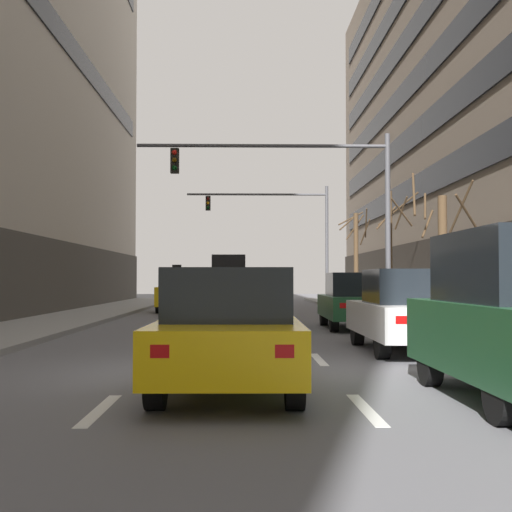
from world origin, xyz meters
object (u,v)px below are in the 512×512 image
Objects in this scene: taxi_driving_0 at (229,331)px; taxi_driving_1 at (177,290)px; street_tree_2 at (390,248)px; street_tree_0 at (443,254)px; taxi_driving_2 at (243,295)px; traffic_signal_1 at (286,223)px; car_parked_3 at (356,301)px; pedestrian_0 at (468,295)px; street_tree_1 at (356,255)px; car_parked_2 at (409,311)px; traffic_signal_0 at (311,190)px.

taxi_driving_0 is 1.05× the size of taxi_driving_1.
street_tree_2 is at bearing -29.13° from taxi_driving_1.
street_tree_0 is at bearing -54.19° from taxi_driving_1.
taxi_driving_2 is (3.07, -2.52, -0.16)m from taxi_driving_1.
taxi_driving_2 is 0.56× the size of traffic_signal_1.
taxi_driving_1 is 0.92× the size of car_parked_3.
traffic_signal_1 is 24.17m from pedestrian_0.
street_tree_1 reaches higher than street_tree_0.
car_parked_2 is 26.22m from traffic_signal_1.
traffic_signal_0 is at bearing -58.66° from taxi_driving_1.
street_tree_2 reaches higher than taxi_driving_1.
taxi_driving_2 is at bearing 157.31° from street_tree_2.
taxi_driving_2 reaches higher than pedestrian_0.
street_tree_0 reaches higher than car_parked_3.
street_tree_0 is (5.95, 10.55, 1.43)m from taxi_driving_0.
taxi_driving_0 is 0.96× the size of street_tree_0.
street_tree_0 is (3.23, -20.43, -2.56)m from traffic_signal_1.
taxi_driving_1 is 3.98m from taxi_driving_2.
taxi_driving_2 is 0.93× the size of street_tree_1.
taxi_driving_2 is 1.00× the size of car_parked_2.
traffic_signal_0 is (5.36, -8.81, 3.52)m from taxi_driving_1.
street_tree_1 is 2.92× the size of pedestrian_0.
pedestrian_0 is (5.39, -12.98, 0.28)m from taxi_driving_2.
car_parked_2 is at bearing 54.31° from taxi_driving_0.
taxi_driving_1 reaches higher than car_parked_2.
taxi_driving_2 reaches higher than car_parked_3.
street_tree_1 is 18.70m from pedestrian_0.
taxi_driving_0 is at bearing -95.01° from traffic_signal_1.
car_parked_3 is at bearing -61.73° from traffic_signal_0.
taxi_driving_0 is 6.24m from car_parked_2.
taxi_driving_0 reaches higher than car_parked_2.
street_tree_0 reaches higher than taxi_driving_0.
taxi_driving_0 is 18.90m from street_tree_2.
traffic_signal_1 is at bearing 96.94° from pedestrian_0.
traffic_signal_1 is 4.87× the size of pedestrian_0.
pedestrian_0 is (8.47, -15.50, 0.12)m from taxi_driving_1.
street_tree_2 is at bearing 79.53° from car_parked_2.
street_tree_0 reaches higher than taxi_driving_2.
taxi_driving_2 is at bearing -39.34° from taxi_driving_1.
street_tree_1 is at bearing 77.02° from taxi_driving_0.
street_tree_0 is (3.45, -3.41, -2.28)m from traffic_signal_0.
car_parked_2 is 21.03m from street_tree_1.
traffic_signal_1 reaches higher than street_tree_0.
traffic_signal_1 is (5.58, 8.21, 3.80)m from taxi_driving_1.
taxi_driving_2 is 9.08m from car_parked_3.
taxi_driving_1 is 0.92× the size of street_tree_0.
traffic_signal_1 is 20.84m from street_tree_0.
taxi_driving_2 is (0.21, 20.24, 0.03)m from taxi_driving_0.
car_parked_3 is 2.70× the size of pedestrian_0.
car_parked_3 is 0.93× the size of street_tree_1.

